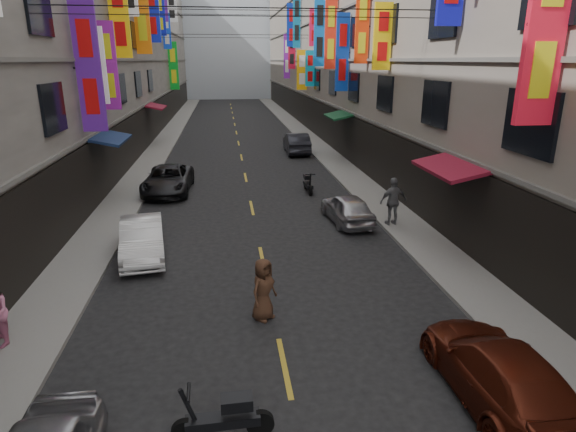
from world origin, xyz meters
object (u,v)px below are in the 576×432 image
object	(u,v)px
car_right_far	(297,143)
car_left_mid	(142,239)
car_right_near	(499,372)
pedestrian_rfar	(393,201)
pedestrian_crossing	(263,289)
car_right_mid	(347,208)
scooter_crossing	(225,418)
scooter_far_right	(308,184)
car_left_far	(168,180)

from	to	relation	value
car_right_far	car_left_mid	bearing A→B (deg)	67.49
car_left_mid	car_right_near	bearing A→B (deg)	-54.63
pedestrian_rfar	pedestrian_crossing	world-z (taller)	pedestrian_rfar
pedestrian_crossing	car_right_mid	bearing A→B (deg)	15.65
car_left_mid	scooter_crossing	bearing A→B (deg)	-81.03
car_right_far	pedestrian_crossing	size ratio (longest dim) A/B	2.67
scooter_far_right	pedestrian_rfar	world-z (taller)	pedestrian_rfar
pedestrian_rfar	car_left_mid	bearing A→B (deg)	2.61
scooter_far_right	car_right_far	size ratio (longest dim) A/B	0.41
car_right_mid	car_right_far	distance (m)	15.62
car_right_mid	scooter_crossing	bearing A→B (deg)	60.93
car_left_mid	pedestrian_rfar	size ratio (longest dim) A/B	2.05
car_left_far	car_right_mid	xyz separation A→B (m)	(7.77, -5.77, -0.05)
scooter_crossing	car_left_mid	distance (m)	9.16
scooter_far_right	car_right_mid	bearing A→B (deg)	98.05
scooter_far_right	car_right_mid	size ratio (longest dim) A/B	0.50
car_left_mid	car_left_far	distance (m)	8.42
car_left_mid	car_right_mid	world-z (taller)	car_left_mid
scooter_far_right	car_right_near	bearing A→B (deg)	92.67
scooter_crossing	car_right_near	xyz separation A→B (m)	(5.29, 0.34, 0.19)
pedestrian_crossing	car_right_far	bearing A→B (deg)	34.03
car_right_far	scooter_crossing	bearing A→B (deg)	80.05
pedestrian_rfar	pedestrian_crossing	xyz separation A→B (m)	(-5.69, -6.48, -0.25)
car_right_far	pedestrian_crossing	world-z (taller)	pedestrian_crossing
car_right_near	pedestrian_crossing	size ratio (longest dim) A/B	2.64
scooter_far_right	car_right_far	xyz separation A→B (m)	(1.01, 10.70, 0.29)
car_left_mid	car_right_far	xyz separation A→B (m)	(8.00, 18.26, 0.08)
pedestrian_rfar	pedestrian_crossing	bearing A→B (deg)	40.40
scooter_crossing	pedestrian_crossing	distance (m)	4.23
scooter_crossing	car_left_far	bearing A→B (deg)	7.15
scooter_far_right	car_left_far	xyz separation A→B (m)	(-6.99, 0.86, 0.22)
car_left_mid	car_right_far	size ratio (longest dim) A/B	0.89
car_left_far	car_right_far	distance (m)	12.69
scooter_far_right	car_right_far	world-z (taller)	car_right_far
car_left_far	car_right_near	bearing A→B (deg)	-62.19
pedestrian_rfar	pedestrian_crossing	distance (m)	8.63
car_left_mid	car_left_far	world-z (taller)	car_left_far
car_left_far	car_right_far	bearing A→B (deg)	53.28
scooter_crossing	car_left_far	xyz separation A→B (m)	(-2.71, 17.17, 0.22)
car_left_far	car_right_near	size ratio (longest dim) A/B	1.09
car_left_mid	car_right_far	world-z (taller)	car_right_far
car_right_far	car_right_mid	bearing A→B (deg)	90.29
pedestrian_rfar	scooter_far_right	bearing A→B (deg)	-75.43
car_right_near	car_right_far	world-z (taller)	car_right_far
car_left_far	pedestrian_rfar	xyz separation A→B (m)	(9.41, -6.60, 0.42)
car_left_far	car_right_far	xyz separation A→B (m)	(8.00, 9.85, 0.07)
car_right_near	scooter_far_right	bearing A→B (deg)	-86.30
scooter_crossing	pedestrian_rfar	world-z (taller)	pedestrian_rfar
scooter_crossing	pedestrian_crossing	world-z (taller)	pedestrian_crossing
scooter_crossing	car_right_near	distance (m)	5.31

